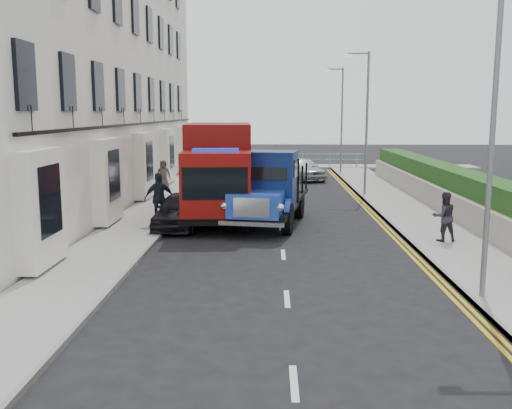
% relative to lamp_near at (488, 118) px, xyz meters
% --- Properties ---
extents(ground, '(120.00, 120.00, 0.00)m').
position_rel_lamp_near_xyz_m(ground, '(-4.18, 2.00, -4.00)').
color(ground, black).
rests_on(ground, ground).
extents(pavement_west, '(2.40, 38.00, 0.12)m').
position_rel_lamp_near_xyz_m(pavement_west, '(-9.38, 11.00, -3.94)').
color(pavement_west, gray).
rests_on(pavement_west, ground).
extents(pavement_east, '(2.60, 38.00, 0.12)m').
position_rel_lamp_near_xyz_m(pavement_east, '(1.12, 11.00, -3.94)').
color(pavement_east, gray).
rests_on(pavement_east, ground).
extents(promenade, '(30.00, 2.50, 0.12)m').
position_rel_lamp_near_xyz_m(promenade, '(-4.18, 31.00, -3.94)').
color(promenade, gray).
rests_on(promenade, ground).
extents(sea_plane, '(120.00, 120.00, 0.00)m').
position_rel_lamp_near_xyz_m(sea_plane, '(-4.18, 62.00, -4.00)').
color(sea_plane, slate).
rests_on(sea_plane, ground).
extents(terrace_west, '(6.31, 30.20, 14.25)m').
position_rel_lamp_near_xyz_m(terrace_west, '(-13.65, 15.00, 3.17)').
color(terrace_west, white).
rests_on(terrace_west, ground).
extents(garden_east, '(1.45, 28.00, 1.75)m').
position_rel_lamp_near_xyz_m(garden_east, '(3.03, 11.00, -3.10)').
color(garden_east, '#B2AD9E').
rests_on(garden_east, ground).
extents(seafront_railing, '(13.00, 0.08, 1.11)m').
position_rel_lamp_near_xyz_m(seafront_railing, '(-4.18, 30.20, -3.42)').
color(seafront_railing, '#59B2A5').
rests_on(seafront_railing, ground).
extents(lamp_near, '(1.23, 0.18, 7.00)m').
position_rel_lamp_near_xyz_m(lamp_near, '(0.00, 0.00, 0.00)').
color(lamp_near, slate).
rests_on(lamp_near, ground).
extents(lamp_mid, '(1.23, 0.18, 7.00)m').
position_rel_lamp_near_xyz_m(lamp_mid, '(0.00, 16.00, 0.00)').
color(lamp_mid, slate).
rests_on(lamp_mid, ground).
extents(lamp_far, '(1.23, 0.18, 7.00)m').
position_rel_lamp_near_xyz_m(lamp_far, '(0.00, 26.00, 0.00)').
color(lamp_far, slate).
rests_on(lamp_far, ground).
extents(bedford_lorry, '(3.18, 6.02, 2.73)m').
position_rel_lamp_near_xyz_m(bedford_lorry, '(-4.78, 7.92, -2.74)').
color(bedford_lorry, black).
rests_on(bedford_lorry, ground).
extents(red_lorry, '(2.78, 7.15, 3.68)m').
position_rel_lamp_near_xyz_m(red_lorry, '(-6.57, 9.70, -2.04)').
color(red_lorry, black).
rests_on(red_lorry, ground).
extents(parked_car_front, '(1.78, 3.89, 1.29)m').
position_rel_lamp_near_xyz_m(parked_car_front, '(-7.78, 7.87, -3.35)').
color(parked_car_front, black).
rests_on(parked_car_front, ground).
extents(parked_car_mid, '(1.78, 4.24, 1.36)m').
position_rel_lamp_near_xyz_m(parked_car_mid, '(-6.78, 12.61, -3.32)').
color(parked_car_mid, '#4C61A3').
rests_on(parked_car_mid, ground).
extents(parked_car_rear, '(2.23, 4.53, 1.27)m').
position_rel_lamp_near_xyz_m(parked_car_rear, '(-6.78, 18.75, -3.36)').
color(parked_car_rear, silver).
rests_on(parked_car_rear, ground).
extents(seafront_car_left, '(3.11, 5.03, 1.30)m').
position_rel_lamp_near_xyz_m(seafront_car_left, '(-5.65, 29.00, -3.35)').
color(seafront_car_left, black).
rests_on(seafront_car_left, ground).
extents(seafront_car_right, '(3.04, 4.39, 1.39)m').
position_rel_lamp_near_xyz_m(seafront_car_right, '(-2.59, 22.75, -3.30)').
color(seafront_car_right, '#B2B3B8').
rests_on(seafront_car_right, ground).
extents(pedestrian_east_far, '(0.82, 0.68, 1.56)m').
position_rel_lamp_near_xyz_m(pedestrian_east_far, '(0.87, 5.44, -3.10)').
color(pedestrian_east_far, '#2D2A34').
rests_on(pedestrian_east_far, pavement_east).
extents(pedestrian_west_near, '(1.18, 0.84, 1.85)m').
position_rel_lamp_near_xyz_m(pedestrian_west_near, '(-8.58, 8.02, -2.95)').
color(pedestrian_west_near, '#1B2430').
rests_on(pedestrian_west_near, pavement_west).
extents(pedestrian_west_far, '(0.86, 0.68, 1.53)m').
position_rel_lamp_near_xyz_m(pedestrian_west_far, '(-10.18, 17.30, -3.11)').
color(pedestrian_west_far, '#3F322E').
rests_on(pedestrian_west_far, pavement_west).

